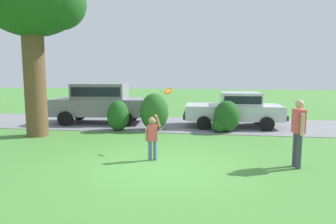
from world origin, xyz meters
TOP-DOWN VIEW (x-y plane):
  - ground_plane at (0.00, 0.00)m, footprint 80.00×80.00m
  - driveway_strip at (0.00, 6.60)m, footprint 28.00×4.40m
  - shrub_near_tree at (-2.55, 4.66)m, footprint 0.92×0.90m
  - shrub_centre_left at (-1.07, 4.99)m, footprint 1.20×1.05m
  - shrub_centre at (1.90, 5.03)m, footprint 1.16×0.98m
  - parked_sedan at (2.36, 6.34)m, footprint 4.47×2.23m
  - parked_suv at (-4.00, 6.51)m, footprint 4.83×2.38m
  - child_thrower at (-0.30, 0.60)m, footprint 0.40×0.35m
  - frisbee at (-0.02, 1.73)m, footprint 0.33×0.25m
  - adult_onlooker at (3.48, 0.48)m, footprint 0.27×0.53m

SIDE VIEW (x-z plane):
  - ground_plane at x=0.00m, z-range 0.00..0.00m
  - driveway_strip at x=0.00m, z-range 0.00..0.02m
  - shrub_centre at x=1.90m, z-range -0.05..1.24m
  - shrub_near_tree at x=-2.55m, z-range 0.00..1.28m
  - child_thrower at x=-0.30m, z-range 0.07..1.36m
  - shrub_centre_left at x=-1.07m, z-range 0.00..1.58m
  - parked_sedan at x=2.36m, z-range 0.07..1.63m
  - adult_onlooker at x=3.48m, z-range 0.11..1.85m
  - parked_suv at x=-4.00m, z-range 0.12..2.04m
  - frisbee at x=-0.02m, z-range 1.72..1.99m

